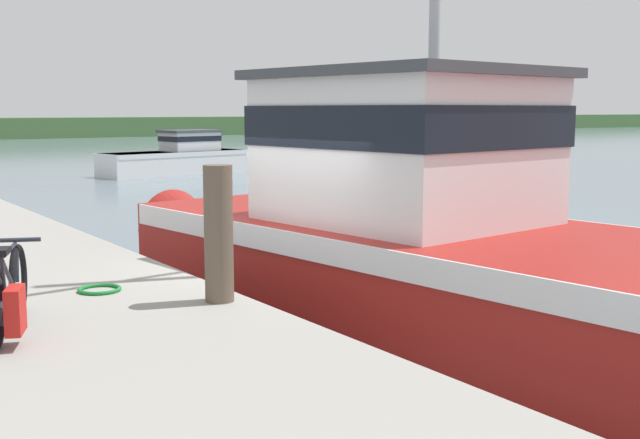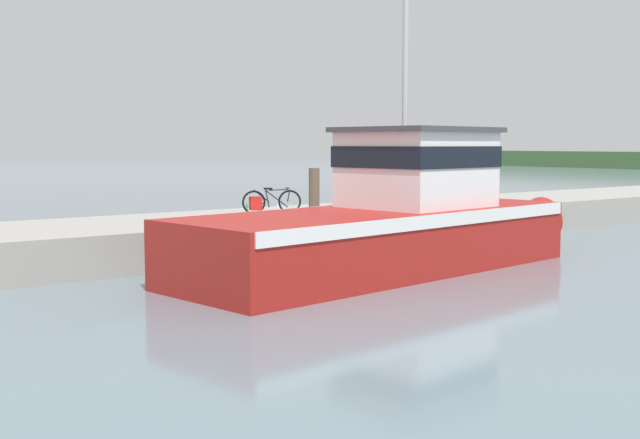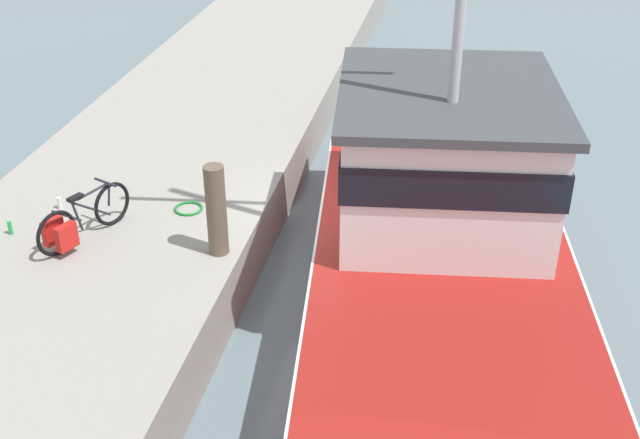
# 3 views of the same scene
# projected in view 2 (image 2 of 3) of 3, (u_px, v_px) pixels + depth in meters

# --- Properties ---
(ground_plane) EXTENTS (320.00, 320.00, 0.00)m
(ground_plane) POSITION_uv_depth(u_px,v_px,m) (388.00, 258.00, 20.69)
(ground_plane) COLOR slate
(dock_pier) EXTENTS (4.58, 80.00, 0.97)m
(dock_pier) POSITION_uv_depth(u_px,v_px,m) (304.00, 228.00, 23.53)
(dock_pier) COLOR gray
(dock_pier) RESTS_ON ground_plane
(fishing_boat_main) EXTENTS (4.58, 12.48, 9.31)m
(fishing_boat_main) POSITION_uv_depth(u_px,v_px,m) (396.00, 218.00, 18.80)
(fishing_boat_main) COLOR maroon
(fishing_boat_main) RESTS_ON ground_plane
(bicycle_touring) EXTENTS (0.82, 1.60, 0.75)m
(bicycle_touring) POSITION_uv_depth(u_px,v_px,m) (267.00, 202.00, 22.76)
(bicycle_touring) COLOR black
(bicycle_touring) RESTS_ON dock_pier
(mooring_post) EXTENTS (0.29, 0.29, 1.35)m
(mooring_post) POSITION_uv_depth(u_px,v_px,m) (314.00, 194.00, 21.19)
(mooring_post) COLOR brown
(mooring_post) RESTS_ON dock_pier
(hose_coil) EXTENTS (0.45, 0.45, 0.04)m
(hose_coil) POSITION_uv_depth(u_px,v_px,m) (327.00, 214.00, 22.58)
(hose_coil) COLOR #197A2D
(hose_coil) RESTS_ON dock_pier
(water_bottle_on_curb) EXTENTS (0.06, 0.06, 0.21)m
(water_bottle_on_curb) POSITION_uv_depth(u_px,v_px,m) (247.00, 208.00, 23.67)
(water_bottle_on_curb) COLOR green
(water_bottle_on_curb) RESTS_ON dock_pier
(water_bottle_by_bike) EXTENTS (0.07, 0.07, 0.19)m
(water_bottle_by_bike) POSITION_uv_depth(u_px,v_px,m) (278.00, 207.00, 23.93)
(water_bottle_by_bike) COLOR silver
(water_bottle_by_bike) RESTS_ON dock_pier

